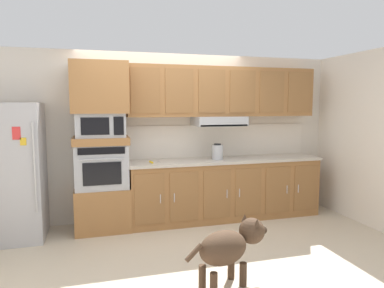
# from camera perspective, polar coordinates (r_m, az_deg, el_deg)

# --- Properties ---
(ground_plane) EXTENTS (9.60, 9.60, 0.00)m
(ground_plane) POSITION_cam_1_polar(r_m,az_deg,el_deg) (4.61, -2.10, -15.67)
(ground_plane) COLOR beige
(back_kitchen_wall) EXTENTS (6.20, 0.12, 2.50)m
(back_kitchen_wall) POSITION_cam_1_polar(r_m,az_deg,el_deg) (5.38, -4.94, 1.24)
(back_kitchen_wall) COLOR beige
(back_kitchen_wall) RESTS_ON ground
(side_panel_right) EXTENTS (0.12, 7.10, 2.50)m
(side_panel_right) POSITION_cam_1_polar(r_m,az_deg,el_deg) (5.65, 26.65, 0.83)
(side_panel_right) COLOR silver
(side_panel_right) RESTS_ON ground
(refrigerator) EXTENTS (0.76, 0.73, 1.76)m
(refrigerator) POSITION_cam_1_polar(r_m,az_deg,el_deg) (5.01, -27.40, -4.09)
(refrigerator) COLOR #ADADB2
(refrigerator) RESTS_ON ground
(oven_base_cabinet) EXTENTS (0.74, 0.62, 0.60)m
(oven_base_cabinet) POSITION_cam_1_polar(r_m,az_deg,el_deg) (5.11, -14.38, -10.08)
(oven_base_cabinet) COLOR #996638
(oven_base_cabinet) RESTS_ON ground
(built_in_oven) EXTENTS (0.70, 0.62, 0.60)m
(built_in_oven) POSITION_cam_1_polar(r_m,az_deg,el_deg) (4.97, -14.57, -3.43)
(built_in_oven) COLOR #A8AAAF
(built_in_oven) RESTS_ON oven_base_cabinet
(appliance_mid_shelf) EXTENTS (0.74, 0.62, 0.10)m
(appliance_mid_shelf) POSITION_cam_1_polar(r_m,az_deg,el_deg) (4.93, -14.69, 0.59)
(appliance_mid_shelf) COLOR #996638
(appliance_mid_shelf) RESTS_ON built_in_oven
(microwave) EXTENTS (0.64, 0.54, 0.32)m
(microwave) POSITION_cam_1_polar(r_m,az_deg,el_deg) (4.91, -14.75, 3.03)
(microwave) COLOR #A8AAAF
(microwave) RESTS_ON appliance_mid_shelf
(appliance_upper_cabinet) EXTENTS (0.74, 0.62, 0.68)m
(appliance_upper_cabinet) POSITION_cam_1_polar(r_m,az_deg,el_deg) (4.91, -14.92, 8.86)
(appliance_upper_cabinet) COLOR #996638
(appliance_upper_cabinet) RESTS_ON microwave
(lower_cabinet_run) EXTENTS (2.92, 0.63, 0.88)m
(lower_cabinet_run) POSITION_cam_1_polar(r_m,az_deg,el_deg) (5.41, 5.49, -7.43)
(lower_cabinet_run) COLOR #996638
(lower_cabinet_run) RESTS_ON ground
(countertop_slab) EXTENTS (2.96, 0.64, 0.04)m
(countertop_slab) POSITION_cam_1_polar(r_m,az_deg,el_deg) (5.33, 5.52, -2.61)
(countertop_slab) COLOR #BCB2A3
(countertop_slab) RESTS_ON lower_cabinet_run
(backsplash_panel) EXTENTS (2.96, 0.02, 0.50)m
(backsplash_panel) POSITION_cam_1_polar(r_m,az_deg,el_deg) (5.56, 4.48, 0.58)
(backsplash_panel) COLOR silver
(backsplash_panel) RESTS_ON countertop_slab
(upper_cabinet_with_hood) EXTENTS (2.92, 0.48, 0.88)m
(upper_cabinet_with_hood) POSITION_cam_1_polar(r_m,az_deg,el_deg) (5.38, 5.11, 8.19)
(upper_cabinet_with_hood) COLOR #996638
(upper_cabinet_with_hood) RESTS_ON backsplash_panel
(screwdriver) EXTENTS (0.15, 0.13, 0.03)m
(screwdriver) POSITION_cam_1_polar(r_m,az_deg,el_deg) (4.93, -6.58, -2.95)
(screwdriver) COLOR yellow
(screwdriver) RESTS_ON countertop_slab
(electric_kettle) EXTENTS (0.17, 0.17, 0.24)m
(electric_kettle) POSITION_cam_1_polar(r_m,az_deg,el_deg) (5.21, 4.18, -1.31)
(electric_kettle) COLOR #A8AAAF
(electric_kettle) RESTS_ON countertop_slab
(dog) EXTENTS (0.97, 0.47, 0.63)m
(dog) POSITION_cam_1_polar(r_m,az_deg,el_deg) (3.48, 6.34, -16.10)
(dog) COLOR #473323
(dog) RESTS_ON ground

